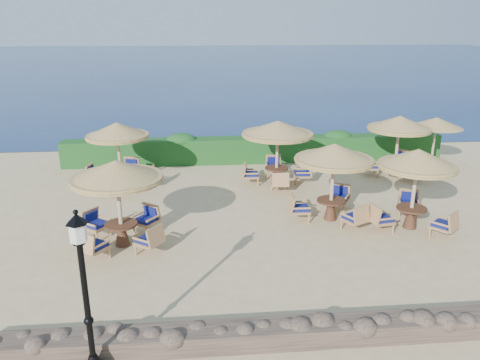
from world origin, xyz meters
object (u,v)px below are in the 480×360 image
Objects in this scene: lamp_post at (87,304)px; cafe_set_2 at (416,175)px; cafe_set_0 at (118,189)px; cafe_set_4 at (277,140)px; cafe_set_1 at (333,167)px; cafe_set_5 at (398,134)px; cafe_set_3 at (118,145)px; extra_parasol at (436,123)px.

cafe_set_2 is (8.88, 5.94, 0.27)m from lamp_post.
cafe_set_4 is at bearing 42.99° from cafe_set_0.
lamp_post reaches higher than cafe_set_1.
cafe_set_2 is at bearing 2.62° from cafe_set_0.
cafe_set_5 is (10.85, 5.74, 0.08)m from cafe_set_0.
lamp_post is 10.69m from cafe_set_2.
extra_parasol is at bearing 4.39° from cafe_set_3.
cafe_set_2 is at bearing -121.51° from extra_parasol.
extra_parasol is at bearing 26.72° from cafe_set_0.
cafe_set_3 is at bearing 153.31° from cafe_set_2.
cafe_set_4 is (-3.61, 4.75, 0.03)m from cafe_set_2.
extra_parasol is 8.00m from cafe_set_1.
cafe_set_0 and cafe_set_1 have the same top height.
cafe_set_2 is at bearing -26.69° from cafe_set_3.
lamp_post reaches higher than cafe_set_2.
cafe_set_3 is at bearing 151.56° from cafe_set_1.
lamp_post is at bearing -136.40° from extra_parasol.
cafe_set_0 is at bearing -168.86° from cafe_set_1.
cafe_set_4 reaches higher than extra_parasol.
cafe_set_1 is 1.01× the size of cafe_set_2.
cafe_set_4 is (-7.32, -1.31, -0.32)m from extra_parasol.
cafe_set_0 is at bearing -152.13° from cafe_set_5.
cafe_set_1 is at bearing 46.56° from lamp_post.
cafe_set_3 is (-13.68, -1.05, -0.43)m from extra_parasol.
cafe_set_1 is 4.03m from cafe_set_4.
cafe_set_1 is at bearing 159.18° from cafe_set_2.
cafe_set_0 and cafe_set_3 have the same top height.
cafe_set_2 is (9.15, 0.42, 0.03)m from cafe_set_0.
cafe_set_4 is at bearing -173.89° from cafe_set_5.
cafe_set_4 and cafe_set_5 have the same top height.
cafe_set_0 is 0.92× the size of cafe_set_4.
cafe_set_2 and cafe_set_3 have the same top height.
lamp_post reaches higher than cafe_set_4.
cafe_set_5 is at bearing 46.78° from lamp_post.
cafe_set_4 is 5.33m from cafe_set_5.
cafe_set_5 is (-2.02, -0.74, -0.29)m from extra_parasol.
lamp_post is 1.19× the size of cafe_set_1.
cafe_set_2 is (-3.72, -6.06, -0.35)m from extra_parasol.
cafe_set_3 is (-7.57, 4.10, -0.13)m from cafe_set_1.
lamp_post is 1.15× the size of cafe_set_3.
extra_parasol is (12.60, 12.00, 0.62)m from lamp_post.
cafe_set_1 reaches higher than extra_parasol.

